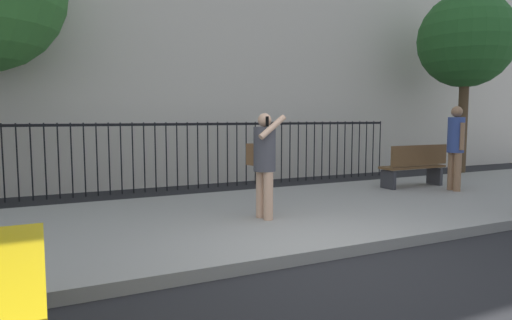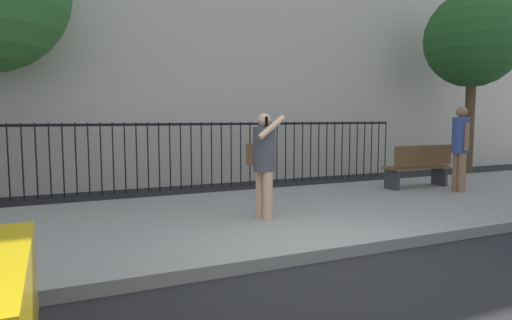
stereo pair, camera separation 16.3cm
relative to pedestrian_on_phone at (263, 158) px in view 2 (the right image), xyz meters
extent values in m
plane|color=black|center=(-0.07, -1.79, -1.09)|extent=(60.00, 60.00, 0.00)
cube|color=gray|center=(-0.07, 0.41, -1.02)|extent=(28.00, 4.40, 0.15)
cube|color=black|center=(-0.07, 4.11, 0.46)|extent=(12.00, 0.04, 0.06)
cylinder|color=black|center=(-3.77, 4.11, -0.29)|extent=(0.03, 0.03, 1.60)
cylinder|color=black|center=(-3.51, 4.11, -0.29)|extent=(0.03, 0.03, 1.60)
cylinder|color=black|center=(-3.26, 4.11, -0.29)|extent=(0.03, 0.03, 1.60)
cylinder|color=black|center=(-3.00, 4.11, -0.29)|extent=(0.03, 0.03, 1.60)
cylinder|color=black|center=(-2.75, 4.11, -0.29)|extent=(0.03, 0.03, 1.60)
cylinder|color=black|center=(-2.49, 4.11, -0.29)|extent=(0.03, 0.03, 1.60)
cylinder|color=black|center=(-2.24, 4.11, -0.29)|extent=(0.03, 0.03, 1.60)
cylinder|color=black|center=(-1.98, 4.11, -0.29)|extent=(0.03, 0.03, 1.60)
cylinder|color=black|center=(-1.73, 4.11, -0.29)|extent=(0.03, 0.03, 1.60)
cylinder|color=black|center=(-1.47, 4.11, -0.29)|extent=(0.03, 0.03, 1.60)
cylinder|color=black|center=(-1.22, 4.11, -0.29)|extent=(0.03, 0.03, 1.60)
cylinder|color=black|center=(-0.96, 4.11, -0.29)|extent=(0.03, 0.03, 1.60)
cylinder|color=black|center=(-0.71, 4.11, -0.29)|extent=(0.03, 0.03, 1.60)
cylinder|color=black|center=(-0.45, 4.11, -0.29)|extent=(0.03, 0.03, 1.60)
cylinder|color=black|center=(-0.19, 4.11, -0.29)|extent=(0.03, 0.03, 1.60)
cylinder|color=black|center=(0.06, 4.11, -0.29)|extent=(0.03, 0.03, 1.60)
cylinder|color=black|center=(0.32, 4.11, -0.29)|extent=(0.03, 0.03, 1.60)
cylinder|color=black|center=(0.57, 4.11, -0.29)|extent=(0.03, 0.03, 1.60)
cylinder|color=black|center=(0.83, 4.11, -0.29)|extent=(0.03, 0.03, 1.60)
cylinder|color=black|center=(1.08, 4.11, -0.29)|extent=(0.03, 0.03, 1.60)
cylinder|color=black|center=(1.34, 4.11, -0.29)|extent=(0.03, 0.03, 1.60)
cylinder|color=black|center=(1.59, 4.11, -0.29)|extent=(0.03, 0.03, 1.60)
cylinder|color=black|center=(1.85, 4.11, -0.29)|extent=(0.03, 0.03, 1.60)
cylinder|color=black|center=(2.10, 4.11, -0.29)|extent=(0.03, 0.03, 1.60)
cylinder|color=black|center=(2.36, 4.11, -0.29)|extent=(0.03, 0.03, 1.60)
cylinder|color=black|center=(2.61, 4.11, -0.29)|extent=(0.03, 0.03, 1.60)
cylinder|color=black|center=(2.87, 4.11, -0.29)|extent=(0.03, 0.03, 1.60)
cylinder|color=black|center=(3.12, 4.11, -0.29)|extent=(0.03, 0.03, 1.60)
cylinder|color=black|center=(3.38, 4.11, -0.29)|extent=(0.03, 0.03, 1.60)
cylinder|color=black|center=(3.64, 4.11, -0.29)|extent=(0.03, 0.03, 1.60)
cylinder|color=black|center=(3.89, 4.11, -0.29)|extent=(0.03, 0.03, 1.60)
cylinder|color=black|center=(4.15, 4.11, -0.29)|extent=(0.03, 0.03, 1.60)
cylinder|color=black|center=(4.40, 4.11, -0.29)|extent=(0.03, 0.03, 1.60)
cylinder|color=black|center=(4.66, 4.11, -0.29)|extent=(0.03, 0.03, 1.60)
cylinder|color=black|center=(4.91, 4.11, -0.29)|extent=(0.03, 0.03, 1.60)
cylinder|color=black|center=(5.17, 4.11, -0.29)|extent=(0.03, 0.03, 1.60)
cylinder|color=black|center=(5.42, 4.11, -0.29)|extent=(0.03, 0.03, 1.60)
cylinder|color=black|center=(5.68, 4.11, -0.29)|extent=(0.03, 0.03, 1.60)
cylinder|color=black|center=(5.93, 4.11, -0.29)|extent=(0.03, 0.03, 1.60)
cylinder|color=tan|center=(0.02, -0.13, -0.57)|extent=(0.15, 0.15, 0.74)
cylinder|color=tan|center=(-0.01, 0.07, -0.57)|extent=(0.15, 0.15, 0.74)
cylinder|color=#3F3F47|center=(0.00, -0.03, 0.14)|extent=(0.39, 0.39, 0.68)
sphere|color=tan|center=(0.00, -0.03, 0.58)|extent=(0.21, 0.21, 0.21)
cylinder|color=tan|center=(0.03, -0.22, 0.48)|extent=(0.48, 0.16, 0.37)
cylinder|color=tan|center=(-0.03, 0.17, 0.12)|extent=(0.09, 0.09, 0.52)
cube|color=black|center=(-0.03, -0.18, 0.56)|extent=(0.02, 0.07, 0.15)
cube|color=brown|center=(-0.03, 0.23, 0.04)|extent=(0.20, 0.30, 0.34)
cylinder|color=#936B4C|center=(4.83, 0.46, -0.53)|extent=(0.15, 0.15, 0.82)
cylinder|color=#936B4C|center=(4.88, 0.66, -0.53)|extent=(0.15, 0.15, 0.82)
cylinder|color=#33478C|center=(4.86, 0.56, 0.25)|extent=(0.41, 0.41, 0.75)
sphere|color=#936B4C|center=(4.86, 0.56, 0.74)|extent=(0.23, 0.23, 0.23)
cylinder|color=#936B4C|center=(4.81, 0.36, 0.23)|extent=(0.09, 0.09, 0.57)
cylinder|color=#936B4C|center=(4.90, 0.75, 0.23)|extent=(0.09, 0.09, 0.57)
cube|color=brown|center=(4.45, 1.35, -0.49)|extent=(1.60, 0.45, 0.05)
cube|color=brown|center=(4.45, 1.16, -0.21)|extent=(1.60, 0.06, 0.44)
cube|color=#333338|center=(3.75, 1.35, -0.74)|extent=(0.08, 0.41, 0.40)
cube|color=#333338|center=(5.15, 1.35, -0.74)|extent=(0.08, 0.41, 0.40)
cylinder|color=#4C3823|center=(7.70, 2.73, 0.47)|extent=(0.26, 0.26, 3.14)
sphere|color=#235623|center=(7.70, 2.73, 2.76)|extent=(2.62, 2.62, 2.62)
camera|label=1|loc=(-3.09, -6.08, 0.63)|focal=31.29mm
camera|label=2|loc=(-2.94, -6.15, 0.63)|focal=31.29mm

